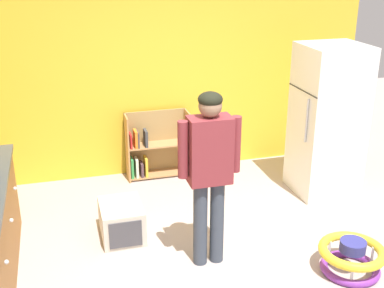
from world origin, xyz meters
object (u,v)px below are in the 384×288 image
Objects in this scene: baby_walker at (351,257)px; pet_carrier at (122,221)px; refrigerator at (327,121)px; standing_person at (209,165)px; bookshelf at (153,149)px.

pet_carrier reaches higher than baby_walker.
refrigerator reaches higher than pet_carrier.
standing_person is at bearing 157.01° from baby_walker.
refrigerator is at bearing 69.84° from baby_walker.
standing_person is (-1.78, -1.08, 0.10)m from refrigerator.
pet_carrier is at bearing -113.42° from bookshelf.
standing_person is at bearing -42.11° from pet_carrier.
baby_walker is (1.31, -2.57, -0.21)m from bookshelf.
refrigerator is at bearing 9.73° from pet_carrier.
standing_person is 1.27m from pet_carrier.
pet_carrier is (-2.50, -0.43, -0.71)m from refrigerator.
pet_carrier is at bearing 148.86° from baby_walker.
refrigerator is 2.09m from standing_person.
bookshelf is at bearing 93.12° from standing_person.
pet_carrier is (-1.92, 1.16, 0.02)m from baby_walker.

